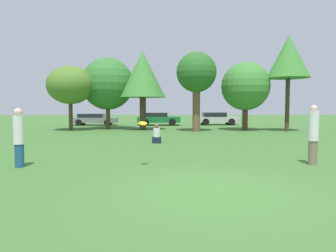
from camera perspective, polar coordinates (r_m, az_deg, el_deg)
ground_plane at (r=6.85m, az=8.49°, el=-11.80°), size 120.00×120.00×0.00m
person_thrower at (r=10.17m, az=-26.01°, el=-1.83°), size 0.31×0.31×1.78m
person_catcher at (r=10.55m, az=25.42°, el=-1.45°), size 0.31×0.31×1.87m
frisbee at (r=9.13m, az=-4.70°, el=0.48°), size 0.25×0.24×0.14m
bystander_sitting at (r=15.31m, az=-2.12°, el=-1.73°), size 0.45×0.38×0.96m
tree_0 at (r=24.51m, az=-17.75°, el=7.23°), size 3.48×3.48×4.88m
tree_1 at (r=25.50m, az=-11.17°, el=7.68°), size 4.20×4.20×5.76m
tree_2 at (r=24.22m, az=-4.74°, el=9.46°), size 3.55×3.55×6.10m
tree_3 at (r=22.57m, az=5.32°, el=9.68°), size 2.91×2.91×5.76m
tree_4 at (r=24.14m, az=14.22°, el=7.14°), size 3.66×3.66×5.19m
tree_5 at (r=24.52m, az=21.52°, el=11.80°), size 3.08×3.08×6.99m
parked_car_grey at (r=30.87m, az=-13.61°, el=1.26°), size 4.36×2.01×1.12m
parked_car_green at (r=30.00m, az=-1.84°, el=1.42°), size 4.13×2.14×1.23m
parked_car_silver at (r=30.85m, az=8.98°, el=1.43°), size 4.06×1.93×1.24m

